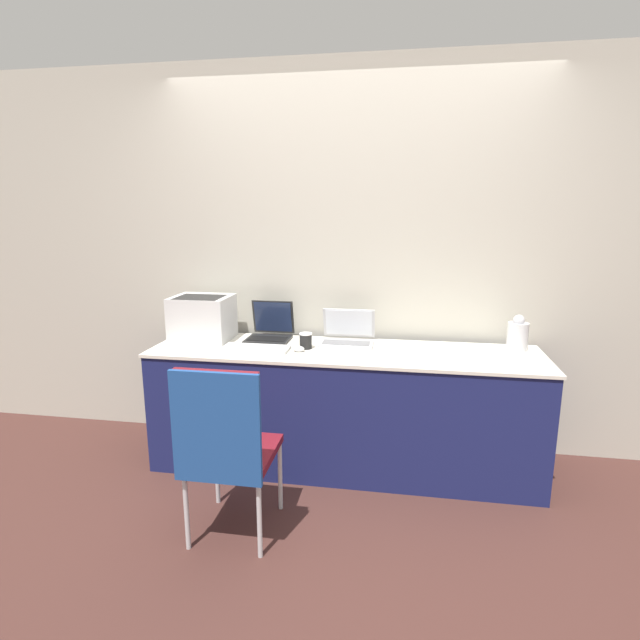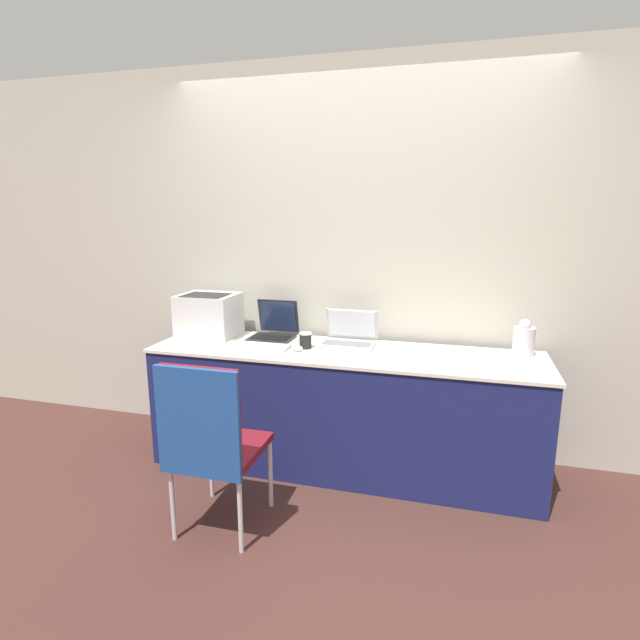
{
  "view_description": "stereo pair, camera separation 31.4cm",
  "coord_description": "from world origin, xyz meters",
  "px_view_note": "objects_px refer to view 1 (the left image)",
  "views": [
    {
      "loc": [
        0.35,
        -2.69,
        1.64
      ],
      "look_at": [
        -0.16,
        0.33,
        0.96
      ],
      "focal_mm": 28.0,
      "sensor_mm": 36.0,
      "label": 1
    },
    {
      "loc": [
        0.66,
        -2.62,
        1.64
      ],
      "look_at": [
        -0.16,
        0.33,
        0.96
      ],
      "focal_mm": 28.0,
      "sensor_mm": 36.0,
      "label": 2
    }
  ],
  "objects_px": {
    "coffee_cup": "(306,341)",
    "metal_pitcher": "(518,335)",
    "chair": "(225,439)",
    "printer": "(202,316)",
    "laptop_right": "(347,336)",
    "external_keyboard": "(256,348)",
    "laptop_left": "(270,331)",
    "mouse": "(299,349)"
  },
  "relations": [
    {
      "from": "coffee_cup",
      "to": "metal_pitcher",
      "type": "bearing_deg",
      "value": 8.1
    },
    {
      "from": "printer",
      "to": "laptop_left",
      "type": "bearing_deg",
      "value": 9.65
    },
    {
      "from": "coffee_cup",
      "to": "metal_pitcher",
      "type": "height_order",
      "value": "metal_pitcher"
    },
    {
      "from": "laptop_right",
      "to": "coffee_cup",
      "type": "height_order",
      "value": "laptop_right"
    },
    {
      "from": "laptop_left",
      "to": "external_keyboard",
      "type": "relative_size",
      "value": 0.72
    },
    {
      "from": "coffee_cup",
      "to": "laptop_right",
      "type": "bearing_deg",
      "value": 35.96
    },
    {
      "from": "coffee_cup",
      "to": "printer",
      "type": "bearing_deg",
      "value": 171.01
    },
    {
      "from": "external_keyboard",
      "to": "chair",
      "type": "bearing_deg",
      "value": -84.41
    },
    {
      "from": "printer",
      "to": "coffee_cup",
      "type": "bearing_deg",
      "value": -8.99
    },
    {
      "from": "coffee_cup",
      "to": "metal_pitcher",
      "type": "relative_size",
      "value": 0.44
    },
    {
      "from": "metal_pitcher",
      "to": "printer",
      "type": "bearing_deg",
      "value": -178.02
    },
    {
      "from": "laptop_right",
      "to": "coffee_cup",
      "type": "bearing_deg",
      "value": -144.04
    },
    {
      "from": "external_keyboard",
      "to": "metal_pitcher",
      "type": "xyz_separation_m",
      "value": [
        1.61,
        0.27,
        0.09
      ]
    },
    {
      "from": "laptop_left",
      "to": "laptop_right",
      "type": "bearing_deg",
      "value": -1.89
    },
    {
      "from": "printer",
      "to": "laptop_right",
      "type": "bearing_deg",
      "value": 3.45
    },
    {
      "from": "laptop_left",
      "to": "coffee_cup",
      "type": "xyz_separation_m",
      "value": [
        0.29,
        -0.19,
        -0.0
      ]
    },
    {
      "from": "laptop_right",
      "to": "coffee_cup",
      "type": "distance_m",
      "value": 0.3
    },
    {
      "from": "laptop_left",
      "to": "metal_pitcher",
      "type": "height_order",
      "value": "laptop_left"
    },
    {
      "from": "printer",
      "to": "laptop_right",
      "type": "height_order",
      "value": "printer"
    },
    {
      "from": "printer",
      "to": "laptop_right",
      "type": "relative_size",
      "value": 1.1
    },
    {
      "from": "laptop_left",
      "to": "chair",
      "type": "xyz_separation_m",
      "value": [
        0.06,
        -1.07,
        -0.27
      ]
    },
    {
      "from": "metal_pitcher",
      "to": "laptop_left",
      "type": "bearing_deg",
      "value": 179.82
    },
    {
      "from": "metal_pitcher",
      "to": "coffee_cup",
      "type": "bearing_deg",
      "value": -171.9
    },
    {
      "from": "laptop_left",
      "to": "mouse",
      "type": "relative_size",
      "value": 4.15
    },
    {
      "from": "printer",
      "to": "mouse",
      "type": "xyz_separation_m",
      "value": [
        0.7,
        -0.2,
        -0.14
      ]
    },
    {
      "from": "laptop_right",
      "to": "external_keyboard",
      "type": "relative_size",
      "value": 0.83
    },
    {
      "from": "coffee_cup",
      "to": "chair",
      "type": "bearing_deg",
      "value": -104.23
    },
    {
      "from": "laptop_left",
      "to": "external_keyboard",
      "type": "distance_m",
      "value": 0.28
    },
    {
      "from": "coffee_cup",
      "to": "metal_pitcher",
      "type": "xyz_separation_m",
      "value": [
        1.31,
        0.19,
        0.05
      ]
    },
    {
      "from": "external_keyboard",
      "to": "mouse",
      "type": "distance_m",
      "value": 0.27
    },
    {
      "from": "printer",
      "to": "metal_pitcher",
      "type": "xyz_separation_m",
      "value": [
        2.04,
        0.07,
        -0.06
      ]
    },
    {
      "from": "laptop_right",
      "to": "mouse",
      "type": "distance_m",
      "value": 0.37
    },
    {
      "from": "laptop_right",
      "to": "metal_pitcher",
      "type": "relative_size",
      "value": 1.53
    },
    {
      "from": "printer",
      "to": "external_keyboard",
      "type": "xyz_separation_m",
      "value": [
        0.43,
        -0.2,
        -0.15
      ]
    },
    {
      "from": "mouse",
      "to": "metal_pitcher",
      "type": "height_order",
      "value": "metal_pitcher"
    },
    {
      "from": "laptop_left",
      "to": "chair",
      "type": "height_order",
      "value": "laptop_left"
    },
    {
      "from": "mouse",
      "to": "chair",
      "type": "distance_m",
      "value": 0.86
    },
    {
      "from": "external_keyboard",
      "to": "laptop_right",
      "type": "bearing_deg",
      "value": 25.56
    },
    {
      "from": "chair",
      "to": "printer",
      "type": "bearing_deg",
      "value": 116.98
    },
    {
      "from": "printer",
      "to": "laptop_right",
      "type": "xyz_separation_m",
      "value": [
        0.97,
        0.06,
        -0.11
      ]
    },
    {
      "from": "printer",
      "to": "coffee_cup",
      "type": "height_order",
      "value": "printer"
    },
    {
      "from": "laptop_right",
      "to": "metal_pitcher",
      "type": "distance_m",
      "value": 1.07
    }
  ]
}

